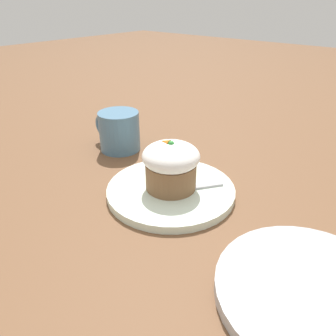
% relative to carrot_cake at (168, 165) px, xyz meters
% --- Properties ---
extents(ground_plane, '(4.00, 4.00, 0.00)m').
position_rel_carrot_cake_xyz_m(ground_plane, '(-0.00, -0.00, -0.06)').
color(ground_plane, brown).
extents(dessert_plate, '(0.22, 0.22, 0.01)m').
position_rel_carrot_cake_xyz_m(dessert_plate, '(-0.00, -0.00, -0.05)').
color(dessert_plate, silver).
rests_on(dessert_plate, ground_plane).
extents(carrot_cake, '(0.10, 0.10, 0.09)m').
position_rel_carrot_cake_xyz_m(carrot_cake, '(0.00, 0.00, 0.00)').
color(carrot_cake, brown).
rests_on(carrot_cake, dessert_plate).
extents(spoon, '(0.08, 0.10, 0.01)m').
position_rel_carrot_cake_xyz_m(spoon, '(-0.03, -0.01, -0.04)').
color(spoon, '#B7B7BC').
rests_on(spoon, dessert_plate).
extents(coffee_cup, '(0.12, 0.09, 0.09)m').
position_rel_carrot_cake_xyz_m(coffee_cup, '(0.20, -0.07, -0.01)').
color(coffee_cup, teal).
rests_on(coffee_cup, ground_plane).
extents(side_plate, '(0.22, 0.22, 0.02)m').
position_rel_carrot_cake_xyz_m(side_plate, '(-0.27, 0.06, -0.05)').
color(side_plate, '#B2B7BC').
rests_on(side_plate, ground_plane).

